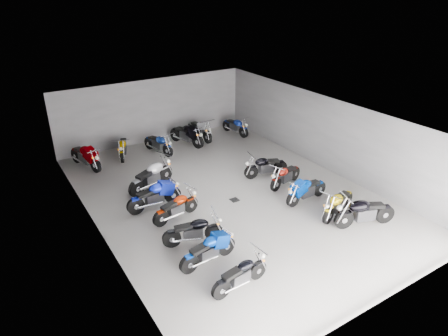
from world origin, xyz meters
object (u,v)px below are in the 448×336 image
at_px(motorcycle_right_d, 285,175).
at_px(motorcycle_back_a, 86,156).
at_px(motorcycle_left_e, 155,196).
at_px(motorcycle_right_a, 364,212).
at_px(motorcycle_back_f, 235,126).
at_px(drain_grate, 235,200).
at_px(motorcycle_left_d, 176,207).
at_px(motorcycle_right_c, 306,190).
at_px(motorcycle_left_a, 241,274).
at_px(motorcycle_right_b, 338,203).
at_px(motorcycle_left_f, 152,176).
at_px(motorcycle_back_b, 123,147).
at_px(motorcycle_left_c, 194,231).
at_px(motorcycle_back_c, 159,144).
at_px(motorcycle_left_b, 209,250).
at_px(motorcycle_right_e, 265,166).
at_px(motorcycle_back_d, 187,135).
at_px(motorcycle_back_e, 200,130).

height_order(motorcycle_right_d, motorcycle_back_a, motorcycle_back_a).
bearing_deg(motorcycle_left_e, motorcycle_right_a, 47.22).
bearing_deg(motorcycle_back_f, drain_grate, 48.70).
bearing_deg(motorcycle_left_d, motorcycle_right_c, 60.55).
height_order(motorcycle_left_a, motorcycle_back_a, motorcycle_back_a).
distance_m(motorcycle_right_a, motorcycle_right_b, 0.97).
xyz_separation_m(motorcycle_left_f, motorcycle_right_b, (4.79, -5.41, -0.06)).
height_order(motorcycle_left_a, motorcycle_left_d, motorcycle_left_d).
height_order(drain_grate, motorcycle_left_e, motorcycle_left_e).
distance_m(motorcycle_left_d, motorcycle_back_b, 6.24).
relative_size(motorcycle_left_c, motorcycle_right_a, 0.89).
bearing_deg(motorcycle_left_d, motorcycle_back_c, 150.51).
height_order(motorcycle_left_b, motorcycle_right_a, motorcycle_right_a).
bearing_deg(motorcycle_left_b, motorcycle_right_c, 97.77).
distance_m(motorcycle_left_c, motorcycle_right_c, 4.87).
height_order(motorcycle_left_f, motorcycle_right_e, motorcycle_left_f).
distance_m(motorcycle_back_d, motorcycle_back_e, 1.00).
height_order(drain_grate, motorcycle_right_a, motorcycle_right_a).
height_order(motorcycle_back_d, motorcycle_back_f, motorcycle_back_d).
xyz_separation_m(motorcycle_back_b, motorcycle_back_c, (1.61, -0.47, 0.00)).
distance_m(motorcycle_right_c, motorcycle_back_a, 9.73).
xyz_separation_m(motorcycle_right_e, motorcycle_back_c, (-2.81, 4.77, 0.01)).
relative_size(motorcycle_back_b, motorcycle_back_d, 0.87).
height_order(motorcycle_right_d, motorcycle_right_e, motorcycle_right_e).
xyz_separation_m(motorcycle_left_b, motorcycle_right_a, (5.46, -1.08, 0.06)).
relative_size(motorcycle_back_a, motorcycle_back_b, 1.16).
bearing_deg(motorcycle_back_e, motorcycle_back_d, 17.02).
height_order(motorcycle_right_d, motorcycle_back_f, motorcycle_back_f).
xyz_separation_m(motorcycle_right_b, motorcycle_back_f, (1.51, 8.80, -0.02)).
distance_m(drain_grate, motorcycle_right_c, 2.74).
height_order(motorcycle_right_c, motorcycle_right_d, motorcycle_right_c).
xyz_separation_m(motorcycle_right_a, motorcycle_back_e, (-0.73, 10.13, -0.00)).
bearing_deg(motorcycle_back_c, motorcycle_right_d, 101.70).
relative_size(motorcycle_right_b, motorcycle_right_d, 1.06).
relative_size(motorcycle_left_b, motorcycle_right_c, 0.98).
bearing_deg(motorcycle_back_f, motorcycle_right_e, 62.98).
relative_size(motorcycle_left_c, motorcycle_back_c, 0.96).
relative_size(motorcycle_left_d, motorcycle_left_f, 0.87).
bearing_deg(motorcycle_back_e, motorcycle_back_f, 165.59).
bearing_deg(motorcycle_right_e, motorcycle_back_d, 24.14).
bearing_deg(motorcycle_right_a, motorcycle_left_f, 57.58).
bearing_deg(motorcycle_left_a, motorcycle_back_d, 155.25).
relative_size(motorcycle_right_c, motorcycle_back_e, 0.91).
height_order(motorcycle_left_c, motorcycle_right_a, motorcycle_right_a).
relative_size(motorcycle_right_b, motorcycle_back_d, 0.91).
height_order(motorcycle_left_b, motorcycle_back_c, motorcycle_back_c).
height_order(motorcycle_right_a, motorcycle_right_b, motorcycle_right_a).
bearing_deg(motorcycle_right_d, motorcycle_back_c, 11.99).
xyz_separation_m(motorcycle_back_e, motorcycle_back_f, (1.98, -0.40, -0.05)).
bearing_deg(motorcycle_back_a, motorcycle_right_a, 108.33).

